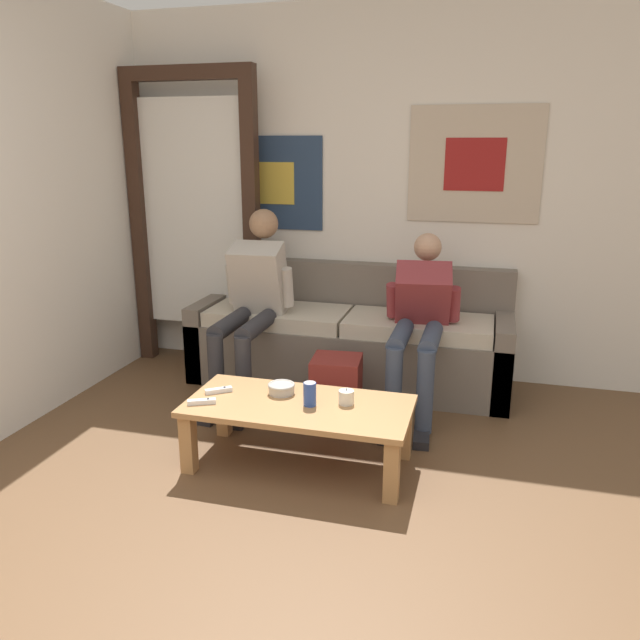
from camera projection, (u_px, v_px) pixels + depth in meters
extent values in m
cube|color=white|center=(375.00, 196.00, 4.38)|extent=(10.00, 0.05, 2.55)
cube|color=navy|center=(272.00, 183.00, 4.52)|extent=(0.76, 0.01, 0.66)
cube|color=gold|center=(272.00, 183.00, 4.51)|extent=(0.34, 0.01, 0.30)
cube|color=beige|center=(475.00, 165.00, 4.12)|extent=(0.87, 0.01, 0.76)
cube|color=maroon|center=(475.00, 165.00, 4.11)|extent=(0.39, 0.01, 0.34)
cube|color=#382319|center=(140.00, 227.00, 4.69)|extent=(0.10, 0.10, 2.05)
cube|color=#382319|center=(252.00, 232.00, 4.46)|extent=(0.10, 0.10, 2.05)
cube|color=#382319|center=(186.00, 73.00, 4.28)|extent=(1.00, 0.10, 0.10)
cube|color=silver|center=(195.00, 215.00, 4.56)|extent=(0.82, 0.02, 1.64)
cube|color=#70665B|center=(357.00, 317.00, 4.56)|extent=(2.19, 0.13, 0.81)
cube|color=#70665B|center=(346.00, 357.00, 4.31)|extent=(2.19, 0.54, 0.42)
cube|color=#70665B|center=(208.00, 337.00, 4.55)|extent=(0.12, 0.54, 0.54)
cube|color=#70665B|center=(502.00, 362.00, 4.03)|extent=(0.12, 0.54, 0.54)
cube|color=beige|center=(279.00, 316.00, 4.36)|extent=(0.96, 0.50, 0.10)
cube|color=beige|center=(419.00, 326.00, 4.11)|extent=(0.96, 0.50, 0.10)
cube|color=#B27F4C|center=(299.00, 406.00, 3.21)|extent=(1.16, 0.55, 0.03)
cube|color=#B27F4C|center=(224.00, 409.00, 3.60)|extent=(0.07, 0.07, 0.32)
cube|color=#B27F4C|center=(405.00, 430.00, 3.33)|extent=(0.07, 0.07, 0.32)
cube|color=#B27F4C|center=(188.00, 443.00, 3.18)|extent=(0.07, 0.07, 0.32)
cube|color=#B27F4C|center=(392.00, 471.00, 2.92)|extent=(0.07, 0.07, 0.32)
cylinder|color=#2D2D33|center=(230.00, 324.00, 3.98)|extent=(0.11, 0.47, 0.11)
cylinder|color=#2D2D33|center=(216.00, 373.00, 3.83)|extent=(0.10, 0.10, 0.50)
cube|color=#232328|center=(213.00, 415.00, 3.84)|extent=(0.11, 0.25, 0.05)
cylinder|color=#2D2D33|center=(256.00, 326.00, 3.93)|extent=(0.11, 0.47, 0.11)
cylinder|color=#2D2D33|center=(244.00, 376.00, 3.79)|extent=(0.10, 0.10, 0.50)
cube|color=#232328|center=(241.00, 418.00, 3.79)|extent=(0.11, 0.25, 0.05)
cube|color=beige|center=(259.00, 280.00, 4.18)|extent=(0.36, 0.37, 0.52)
sphere|color=#9E7556|center=(264.00, 224.00, 4.18)|extent=(0.20, 0.20, 0.20)
cylinder|color=beige|center=(233.00, 284.00, 4.25)|extent=(0.08, 0.12, 0.27)
cylinder|color=beige|center=(287.00, 287.00, 4.15)|extent=(0.08, 0.12, 0.27)
cylinder|color=#384256|center=(400.00, 337.00, 3.72)|extent=(0.11, 0.43, 0.11)
cylinder|color=#384256|center=(393.00, 389.00, 3.59)|extent=(0.10, 0.10, 0.50)
cube|color=#232328|center=(390.00, 433.00, 3.59)|extent=(0.11, 0.25, 0.05)
cylinder|color=#384256|center=(431.00, 339.00, 3.67)|extent=(0.11, 0.43, 0.11)
cylinder|color=#384256|center=(425.00, 392.00, 3.54)|extent=(0.10, 0.10, 0.50)
cube|color=#232328|center=(421.00, 437.00, 3.54)|extent=(0.11, 0.25, 0.05)
cube|color=maroon|center=(423.00, 297.00, 3.94)|extent=(0.38, 0.43, 0.47)
sphere|color=tan|center=(428.00, 247.00, 4.02)|extent=(0.18, 0.18, 0.18)
cylinder|color=maroon|center=(393.00, 300.00, 4.02)|extent=(0.08, 0.14, 0.24)
cylinder|color=maroon|center=(454.00, 304.00, 3.93)|extent=(0.08, 0.14, 0.24)
cube|color=maroon|center=(336.00, 389.00, 3.76)|extent=(0.31, 0.30, 0.40)
cube|color=maroon|center=(333.00, 412.00, 3.67)|extent=(0.21, 0.11, 0.18)
cylinder|color=#B7B2A8|center=(281.00, 389.00, 3.33)|extent=(0.14, 0.14, 0.05)
torus|color=#B7B2A8|center=(281.00, 385.00, 3.32)|extent=(0.15, 0.15, 0.02)
cylinder|color=silver|center=(346.00, 397.00, 3.19)|extent=(0.08, 0.08, 0.07)
cylinder|color=black|center=(346.00, 389.00, 3.18)|extent=(0.00, 0.00, 0.01)
cylinder|color=#28479E|center=(310.00, 394.00, 3.17)|extent=(0.07, 0.07, 0.12)
cylinder|color=silver|center=(310.00, 383.00, 3.15)|extent=(0.06, 0.06, 0.00)
cube|color=white|center=(219.00, 390.00, 3.34)|extent=(0.14, 0.11, 0.02)
cylinder|color=#333842|center=(224.00, 387.00, 3.35)|extent=(0.01, 0.01, 0.00)
cube|color=white|center=(202.00, 402.00, 3.20)|extent=(0.14, 0.09, 0.02)
cylinder|color=#333842|center=(208.00, 399.00, 3.20)|extent=(0.01, 0.01, 0.00)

